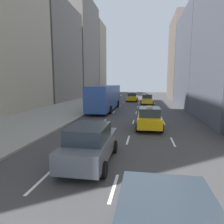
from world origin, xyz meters
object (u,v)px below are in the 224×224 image
taxi_lead (149,118)px  taxi_second (132,97)px  city_bus (105,97)px  sedan_silver_behind (90,144)px  taxi_third (147,99)px

taxi_lead → taxi_second: bearing=96.9°
city_bus → sedan_silver_behind: bearing=-80.9°
taxi_third → city_bus: size_ratio=0.38×
city_bus → taxi_second: bearing=77.8°
taxi_third → city_bus: 9.80m
taxi_lead → sedan_silver_behind: (-2.80, -7.48, 0.03)m
taxi_lead → sedan_silver_behind: bearing=-110.5°
taxi_third → city_bus: bearing=-125.1°
taxi_lead → city_bus: city_bus is taller
taxi_lead → taxi_third: same height
taxi_second → city_bus: bearing=-102.2°
taxi_lead → taxi_second: same height
taxi_second → sedan_silver_behind: taxi_second is taller
taxi_lead → city_bus: 11.57m
taxi_third → taxi_second: bearing=119.0°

